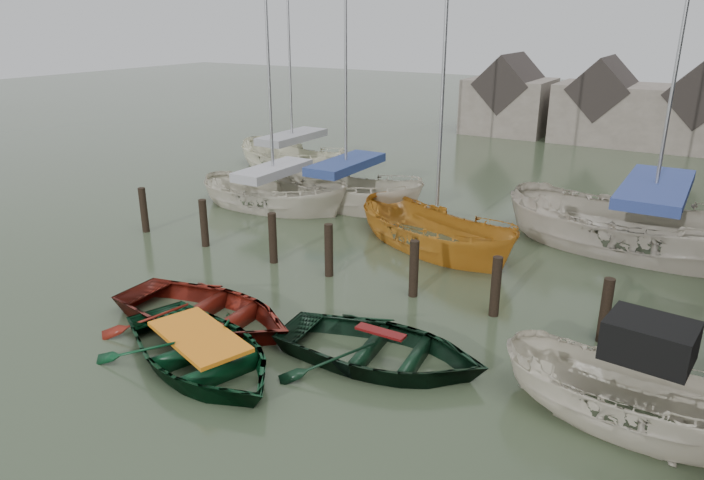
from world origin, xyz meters
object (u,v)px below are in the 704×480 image
Objects in this scene: sailboat_b at (346,203)px; sailboat_c at (435,246)px; rowboat_green at (202,366)px; rowboat_dkgreen at (380,362)px; motorboat at (634,422)px; sailboat_e at (293,170)px; sailboat_a at (275,206)px; rowboat_red at (205,325)px; sailboat_d at (645,250)px.

sailboat_c is (4.49, -2.36, -0.05)m from sailboat_b.
rowboat_green is 3.43m from rowboat_dkgreen.
sailboat_b is at bearing 58.02° from motorboat.
motorboat is at bearing -110.16° from sailboat_e.
sailboat_e is at bearing 59.17° from motorboat.
motorboat is 19.25m from sailboat_e.
rowboat_dkgreen is 10.88m from sailboat_a.
rowboat_red is 8.58m from motorboat.
sailboat_a is (-8.15, 7.21, 0.07)m from rowboat_dkgreen.
sailboat_e is (-14.40, 2.76, 0.01)m from sailboat_d.
sailboat_d is (9.77, 0.39, -0.01)m from sailboat_b.
sailboat_c is 0.93× the size of sailboat_d.
sailboat_a reaches higher than sailboat_c.
sailboat_b reaches higher than rowboat_red.
sailboat_a is at bearing 26.30° from rowboat_red.
sailboat_e reaches higher than rowboat_dkgreen.
sailboat_a reaches higher than rowboat_red.
sailboat_d reaches higher than motorboat.
rowboat_red is 7.43m from sailboat_c.
rowboat_dkgreen is at bearing -83.27° from rowboat_red.
rowboat_red is at bearing -173.68° from sailboat_c.
rowboat_dkgreen is 9.89m from sailboat_d.
sailboat_b is (-10.73, 8.45, -0.03)m from motorboat.
sailboat_d is at bearing 12.43° from motorboat.
motorboat reaches higher than rowboat_green.
sailboat_b is at bearing 11.50° from rowboat_red.
rowboat_red is 0.38× the size of sailboat_a.
sailboat_e reaches higher than motorboat.
sailboat_d is at bearing -84.75° from sailboat_a.
sailboat_e is (-15.36, 11.60, -0.03)m from motorboat.
sailboat_a is (-5.29, 9.10, 0.07)m from rowboat_green.
rowboat_green is 12.84m from sailboat_d.
sailboat_c is at bearing 11.18° from rowboat_green.
rowboat_red is 0.36× the size of sailboat_d.
sailboat_d reaches higher than sailboat_c.
sailboat_d is (5.28, 2.75, 0.04)m from sailboat_c.
sailboat_b is at bearing 86.48° from sailboat_c.
sailboat_a reaches higher than motorboat.
sailboat_e is (-9.12, 5.51, 0.05)m from sailboat_c.
sailboat_b is 0.91× the size of sailboat_d.
rowboat_green is at bearing -133.19° from sailboat_e.
sailboat_a reaches higher than rowboat_dkgreen.
sailboat_c reaches higher than sailboat_e.
sailboat_d is (11.71, 2.02, -0.01)m from sailboat_a.
sailboat_b is 5.60m from sailboat_e.
sailboat_b is 5.07m from sailboat_c.
sailboat_a is 5.49m from sailboat_e.
rowboat_dkgreen is at bearing -37.61° from rowboat_green.
sailboat_a reaches higher than sailboat_e.
sailboat_e reaches higher than rowboat_red.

